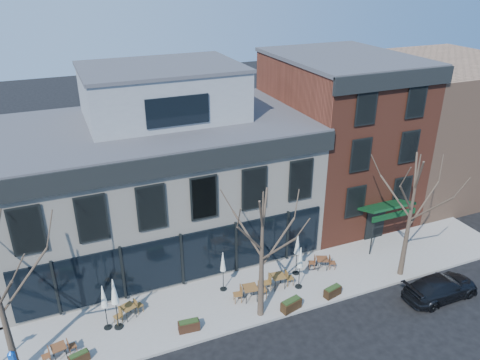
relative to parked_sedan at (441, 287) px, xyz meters
name	(u,v)px	position (x,y,z in m)	size (l,w,h in m)	color
ground	(183,287)	(-12.68, 6.27, -0.64)	(120.00, 120.00, 0.00)	black
sidewalk_front	(251,294)	(-9.43, 4.12, -0.57)	(33.50, 4.70, 0.15)	gray
corner_building	(157,176)	(-12.61, 11.34, 4.08)	(18.39, 10.39, 11.10)	beige
red_brick_building	(338,136)	(0.32, 11.25, 4.99)	(8.20, 11.78, 11.18)	brown
bg_building	(436,123)	(10.32, 12.27, 4.36)	(12.00, 12.00, 10.00)	#8C664C
tree_mid	(262,255)	(-9.67, 2.37, 3.15)	(3.50, 3.55, 7.04)	#382B21
tree_right	(410,215)	(-0.67, 2.37, 3.38)	(3.72, 3.77, 7.48)	#382B21
parked_sedan	(441,287)	(0.00, 0.00, 0.00)	(1.80, 4.44, 1.29)	black
cafe_set_0	(59,351)	(-19.40, 3.25, -0.07)	(1.60, 0.73, 0.82)	brown
cafe_set_1	(128,310)	(-15.98, 4.74, -0.05)	(1.66, 0.98, 0.86)	brown
cafe_set_3	(250,292)	(-9.71, 3.64, 0.01)	(1.91, 0.84, 0.99)	brown
cafe_set_4	(278,280)	(-7.86, 3.99, 0.00)	(1.86, 0.79, 0.97)	brown
cafe_set_5	(322,262)	(-4.66, 4.57, -0.06)	(1.65, 1.01, 0.85)	brown
umbrella_0	(104,299)	(-17.10, 4.38, 1.31)	(0.41, 0.41, 2.56)	black
umbrella_1	(114,294)	(-16.59, 4.21, 1.56)	(0.47, 0.47, 2.91)	black
umbrella_2	(223,264)	(-10.73, 4.98, 1.23)	(0.39, 0.39, 2.45)	black
umbrella_3	(300,260)	(-6.78, 3.56, 1.34)	(0.42, 0.42, 2.60)	black
umbrella_4	(297,246)	(-6.31, 4.73, 1.38)	(0.42, 0.42, 2.65)	black
planter_0	(79,358)	(-18.60, 2.64, -0.25)	(0.96, 0.57, 0.50)	#321F10
planter_1	(189,326)	(-13.43, 2.66, -0.20)	(1.08, 0.51, 0.58)	#311B10
planter_2	(291,305)	(-8.06, 2.07, -0.18)	(1.21, 0.72, 0.64)	#312010
planter_3	(333,291)	(-5.45, 2.19, -0.21)	(1.08, 0.63, 0.57)	black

